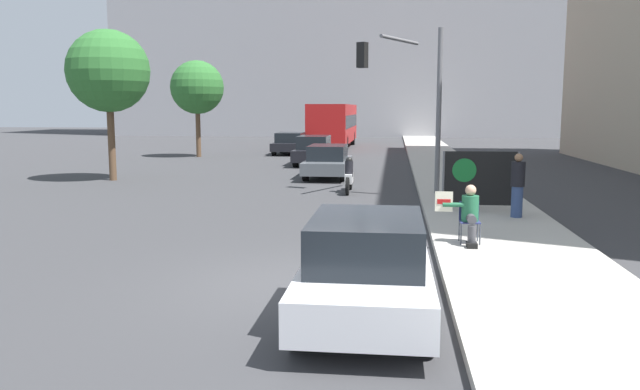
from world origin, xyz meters
The scene contains 14 objects.
ground_plane centered at (0.00, 0.00, 0.00)m, with size 160.00×160.00×0.00m, color #38383A.
sidewalk_curb centered at (3.76, 15.00, 0.08)m, with size 3.11×90.00×0.15m, color #B7B2A8.
seated_protester centered at (2.90, 2.86, 0.78)m, with size 0.91×0.77×1.19m.
jogger_on_sidewalk centered at (4.45, 6.14, 0.96)m, with size 0.34×0.34×1.60m.
protest_banner centered at (3.69, 7.39, 0.98)m, with size 2.02×0.06×1.56m.
traffic_light_pole centered at (1.78, 10.89, 3.68)m, with size 2.77×2.54×5.19m.
parked_car_curbside centered at (1.04, -1.40, 0.71)m, with size 1.71×4.10×1.42m.
car_on_road_nearest centered at (-1.34, 16.00, 0.68)m, with size 1.72×4.63×1.35m.
car_on_road_midblock centered at (-2.67, 21.83, 0.74)m, with size 1.74×4.57×1.48m.
car_on_road_distant centered at (-5.08, 28.94, 0.69)m, with size 1.87×4.22×1.36m.
city_bus_on_road centered at (-3.03, 35.92, 1.81)m, with size 2.62×11.68×3.13m.
motorcycle_on_road centered at (-0.14, 11.44, 0.53)m, with size 0.28×2.07×1.22m.
street_tree_near_curb centered at (-9.80, 13.95, 4.29)m, with size 3.22×3.22×5.92m.
street_tree_midblock centered at (-10.14, 26.14, 4.06)m, with size 3.12×3.12×5.64m.
Camera 1 is at (1.38, -9.73, 2.86)m, focal length 35.00 mm.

